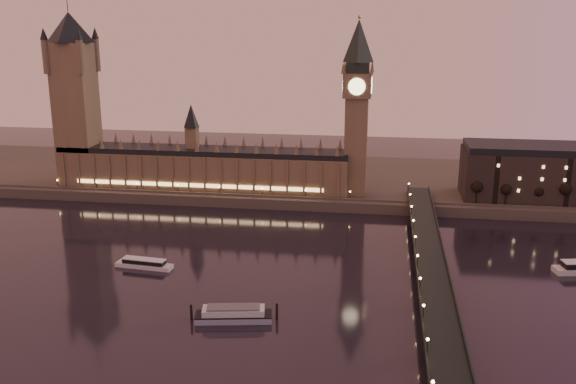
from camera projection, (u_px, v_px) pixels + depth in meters
name	position (u px, v px, depth m)	size (l,w,h in m)	color
ground	(216.00, 275.00, 280.18)	(700.00, 700.00, 0.00)	black
far_embankment	(322.00, 180.00, 432.43)	(560.00, 130.00, 6.00)	#423D35
palace_of_westminster	(202.00, 163.00, 395.71)	(180.00, 26.62, 52.00)	brown
victoria_tower	(75.00, 89.00, 395.73)	(31.68, 31.68, 118.00)	brown
big_ben	(357.00, 97.00, 370.95)	(17.68, 17.68, 104.00)	brown
westminster_bridge	(430.00, 275.00, 265.44)	(13.20, 260.00, 15.30)	black
bare_tree_0	(474.00, 188.00, 362.47)	(6.17, 6.17, 12.54)	black
bare_tree_1	(505.00, 189.00, 360.01)	(6.17, 6.17, 12.54)	black
bare_tree_2	(536.00, 190.00, 357.55)	(6.17, 6.17, 12.54)	black
bare_tree_3	(568.00, 192.00, 355.10)	(6.17, 6.17, 12.54)	black
cruise_boat_a	(144.00, 264.00, 287.69)	(26.64, 8.35, 4.19)	silver
moored_barge	(234.00, 314.00, 237.15)	(32.20, 12.84, 6.00)	#8D99B4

